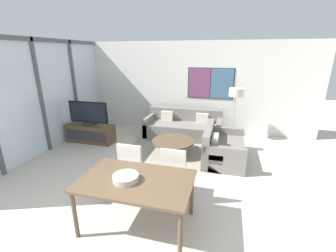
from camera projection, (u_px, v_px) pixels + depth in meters
wall_back at (191, 87)px, 7.14m from camera, size 7.62×0.09×2.80m
window_wall_left at (39, 92)px, 5.50m from camera, size 0.07×5.25×2.80m
area_rug at (173, 153)px, 5.74m from camera, size 2.51×1.62×0.01m
tv_console at (91, 133)px, 6.42m from camera, size 1.36×0.45×0.51m
television at (88, 113)px, 6.24m from camera, size 1.17×0.20×0.66m
sofa_main at (183, 128)px, 6.87m from camera, size 2.27×0.92×0.80m
sofa_side at (220, 149)px, 5.35m from camera, size 0.92×1.46×0.80m
coffee_table at (173, 144)px, 5.65m from camera, size 1.06×1.06×0.36m
dining_table at (136, 184)px, 3.16m from camera, size 1.58×0.99×0.77m
dining_chair_left at (133, 166)px, 3.97m from camera, size 0.46×0.46×0.99m
dining_chair_centre at (174, 172)px, 3.79m from camera, size 0.46×0.46×0.99m
fruit_bowl at (126, 177)px, 3.09m from camera, size 0.36×0.36×0.09m
floor_lamp at (236, 95)px, 6.24m from camera, size 0.40×0.40×1.52m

